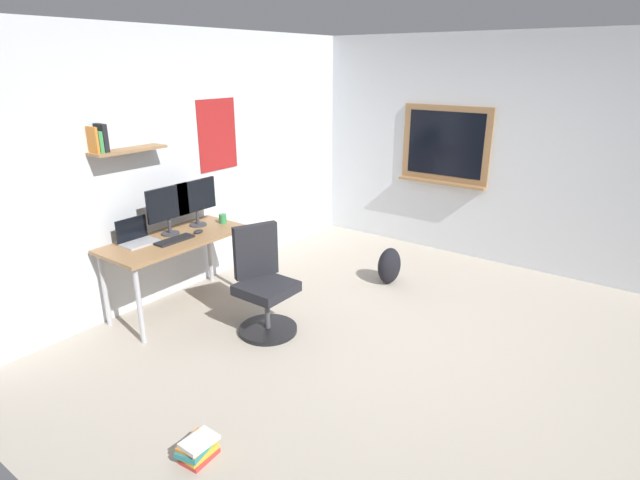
{
  "coord_description": "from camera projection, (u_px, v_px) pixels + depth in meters",
  "views": [
    {
      "loc": [
        -3.39,
        -1.68,
        2.28
      ],
      "look_at": [
        -0.15,
        0.72,
        0.85
      ],
      "focal_mm": 28.24,
      "sensor_mm": 36.0,
      "label": 1
    }
  ],
  "objects": [
    {
      "name": "ground_plane",
      "position": [
        398.0,
        346.0,
        4.27
      ],
      "size": [
        5.2,
        5.2,
        0.0
      ],
      "primitive_type": "plane",
      "color": "#ADA393",
      "rests_on": "ground"
    },
    {
      "name": "wall_back",
      "position": [
        194.0,
        162.0,
        5.2
      ],
      "size": [
        5.0,
        0.3,
        2.6
      ],
      "color": "silver",
      "rests_on": "ground"
    },
    {
      "name": "wall_right",
      "position": [
        505.0,
        153.0,
        5.7
      ],
      "size": [
        0.22,
        5.0,
        2.6
      ],
      "color": "silver",
      "rests_on": "ground"
    },
    {
      "name": "desk",
      "position": [
        176.0,
        245.0,
        4.72
      ],
      "size": [
        1.35,
        0.64,
        0.73
      ],
      "color": "#997047",
      "rests_on": "ground"
    },
    {
      "name": "office_chair",
      "position": [
        263.0,
        287.0,
        4.42
      ],
      "size": [
        0.54,
        0.55,
        0.95
      ],
      "color": "black",
      "rests_on": "ground"
    },
    {
      "name": "laptop",
      "position": [
        136.0,
        237.0,
        4.54
      ],
      "size": [
        0.31,
        0.21,
        0.23
      ],
      "color": "#ADAFB5",
      "rests_on": "desk"
    },
    {
      "name": "monitor_primary",
      "position": [
        168.0,
        207.0,
        4.69
      ],
      "size": [
        0.46,
        0.17,
        0.46
      ],
      "color": "#38383D",
      "rests_on": "desk"
    },
    {
      "name": "monitor_secondary",
      "position": [
        197.0,
        199.0,
        4.95
      ],
      "size": [
        0.46,
        0.17,
        0.46
      ],
      "color": "#38383D",
      "rests_on": "desk"
    },
    {
      "name": "keyboard",
      "position": [
        175.0,
        240.0,
        4.6
      ],
      "size": [
        0.37,
        0.13,
        0.02
      ],
      "primitive_type": "cube",
      "color": "black",
      "rests_on": "desk"
    },
    {
      "name": "computer_mouse",
      "position": [
        198.0,
        231.0,
        4.81
      ],
      "size": [
        0.1,
        0.06,
        0.03
      ],
      "primitive_type": "ellipsoid",
      "color": "#262628",
      "rests_on": "desk"
    },
    {
      "name": "coffee_mug",
      "position": [
        223.0,
        219.0,
        5.1
      ],
      "size": [
        0.08,
        0.08,
        0.09
      ],
      "primitive_type": "cylinder",
      "color": "#338C4C",
      "rests_on": "desk"
    },
    {
      "name": "backpack",
      "position": [
        389.0,
        266.0,
        5.43
      ],
      "size": [
        0.32,
        0.22,
        0.4
      ],
      "primitive_type": "ellipsoid",
      "color": "black",
      "rests_on": "ground"
    },
    {
      "name": "book_stack_on_floor",
      "position": [
        198.0,
        448.0,
        3.04
      ],
      "size": [
        0.25,
        0.2,
        0.15
      ],
      "color": "#C63833",
      "rests_on": "ground"
    }
  ]
}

